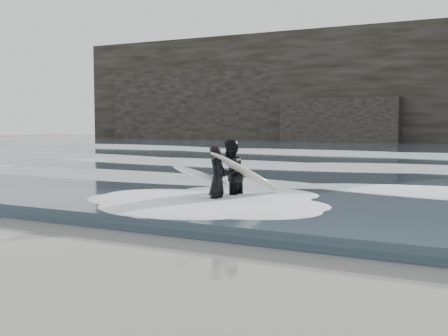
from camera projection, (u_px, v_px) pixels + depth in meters
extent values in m
plane|color=#89594D|center=(38.00, 278.00, 7.44)|extent=(120.00, 120.00, 0.00)
cube|color=#2C3C48|center=(413.00, 154.00, 32.94)|extent=(90.00, 52.00, 0.30)
ellipsoid|color=white|center=(288.00, 182.00, 15.32)|extent=(60.00, 3.20, 0.20)
ellipsoid|color=white|center=(355.00, 164.00, 21.48)|extent=(60.00, 4.00, 0.24)
ellipsoid|color=white|center=(400.00, 152.00, 29.40)|extent=(60.00, 4.80, 0.30)
imported|color=black|center=(218.00, 179.00, 12.55)|extent=(0.41, 0.59, 1.54)
ellipsoid|color=white|center=(203.00, 177.00, 12.78)|extent=(0.74, 2.24, 0.78)
imported|color=black|center=(230.00, 174.00, 13.15)|extent=(0.68, 0.85, 1.65)
ellipsoid|color=silver|center=(246.00, 172.00, 12.95)|extent=(1.41, 2.12, 1.11)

